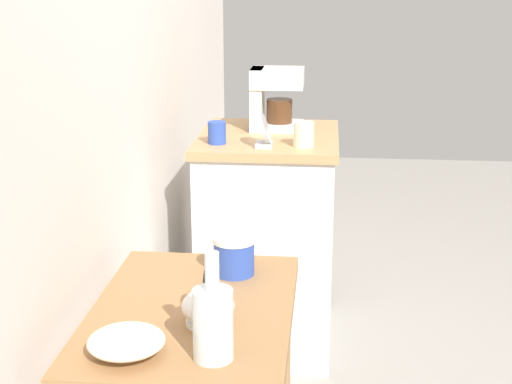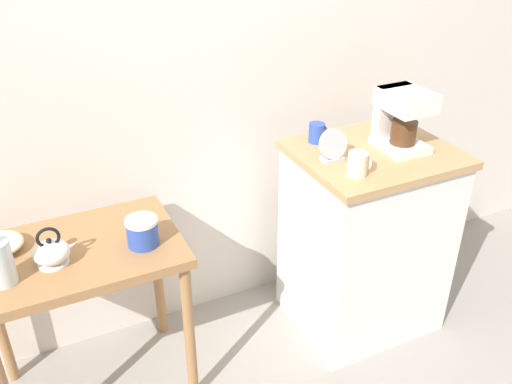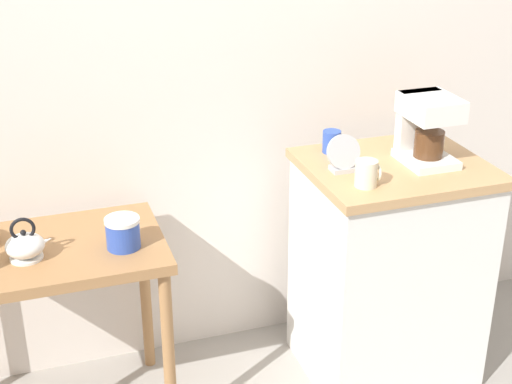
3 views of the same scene
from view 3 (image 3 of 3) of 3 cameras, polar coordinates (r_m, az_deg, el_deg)
The scene contains 9 objects.
back_wall at distance 2.97m, azimuth -1.96°, elevation 12.72°, with size 4.40×0.10×2.80m, color silver.
wooden_table at distance 2.78m, azimuth -14.95°, elevation -6.10°, with size 0.77×0.52×0.74m.
kitchen_counter at distance 3.09m, azimuth 9.96°, elevation -5.84°, with size 0.68×0.58×0.93m.
teakettle at distance 2.65m, azimuth -17.11°, elevation -3.91°, with size 0.16×0.13×0.15m.
canister_enamel at distance 2.64m, azimuth -10.08°, elevation -3.06°, with size 0.12×0.12×0.11m.
coffee_maker at distance 2.88m, azimuth 12.79°, elevation 4.94°, with size 0.18×0.22×0.26m.
mug_small_cream at distance 2.65m, azimuth 8.42°, elevation 1.41°, with size 0.09×0.08×0.10m.
mug_blue at distance 2.95m, azimuth 5.81°, elevation 3.83°, with size 0.08×0.07×0.09m.
table_clock at distance 2.76m, azimuth 6.65°, elevation 2.76°, with size 0.13×0.06×0.14m.
Camera 3 is at (-0.73, -2.35, 2.00)m, focal length 52.66 mm.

